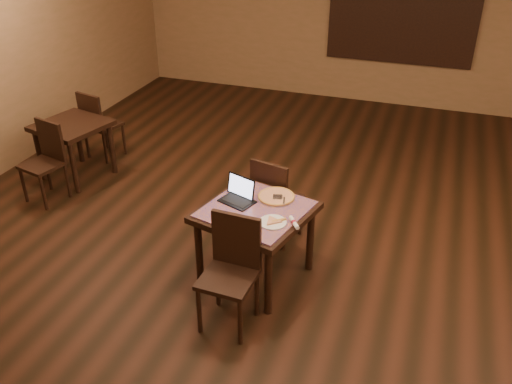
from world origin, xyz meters
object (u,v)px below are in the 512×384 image
at_px(laptop, 239,194).
at_px(pizza_pan, 276,198).
at_px(tiled_table, 256,218).
at_px(other_table_b_chair_near, 46,157).
at_px(other_table_b_chair_far, 98,122).
at_px(chair_main_near, 232,265).
at_px(chair_main_far, 274,196).
at_px(other_table_b, 73,133).

distance_m(laptop, pizza_pan, 0.35).
relative_size(tiled_table, other_table_b_chair_near, 1.17).
bearing_deg(other_table_b_chair_near, laptop, 1.70).
bearing_deg(other_table_b_chair_far, chair_main_near, 153.73).
xyz_separation_m(tiled_table, pizza_pan, (0.12, 0.24, 0.11)).
bearing_deg(chair_main_far, other_table_b, 1.83).
height_order(pizza_pan, other_table_b, pizza_pan).
distance_m(laptop, other_table_b, 2.87).
relative_size(tiled_table, chair_main_far, 1.16).
distance_m(tiled_table, chair_main_near, 0.62).
height_order(chair_main_near, laptop, chair_main_near).
bearing_deg(other_table_b, chair_main_near, -19.15).
xyz_separation_m(chair_main_near, other_table_b, (-2.85, 1.80, 0.05)).
bearing_deg(other_table_b_chair_near, chair_main_near, -10.58).
bearing_deg(pizza_pan, other_table_b, 162.30).
bearing_deg(other_table_b_chair_far, pizza_pan, 166.40).
bearing_deg(other_table_b, tiled_table, -9.51).
distance_m(laptop, other_table_b_chair_near, 2.69).
xyz_separation_m(chair_main_near, laptop, (-0.20, 0.71, 0.25)).
height_order(chair_main_near, other_table_b_chair_far, chair_main_near).
relative_size(tiled_table, chair_main_near, 1.12).
bearing_deg(other_table_b, chair_main_far, 1.75).
distance_m(tiled_table, pizza_pan, 0.29).
xyz_separation_m(chair_main_far, other_table_b_chair_far, (-2.84, 1.12, -0.01)).
relative_size(tiled_table, pizza_pan, 3.21).
xyz_separation_m(tiled_table, other_table_b, (-2.84, 1.19, -0.05)).
relative_size(pizza_pan, other_table_b_chair_far, 0.36).
relative_size(laptop, other_table_b_chair_near, 0.38).
bearing_deg(chair_main_near, tiled_table, 92.50).
xyz_separation_m(pizza_pan, other_table_b, (-2.96, 0.95, -0.16)).
relative_size(tiled_table, laptop, 3.08).
distance_m(tiled_table, other_table_b_chair_far, 3.35).
height_order(tiled_table, chair_main_near, chair_main_near).
bearing_deg(pizza_pan, other_table_b_chair_near, 172.46).
bearing_deg(other_table_b_chair_far, other_table_b, 105.08).
height_order(laptop, other_table_b_chair_far, laptop).
height_order(tiled_table, chair_main_far, chair_main_far).
bearing_deg(chair_main_far, other_table_b_chair_near, 12.96).
bearing_deg(laptop, other_table_b, 176.80).
bearing_deg(chair_main_near, other_table_b, 149.91).
height_order(chair_main_far, laptop, laptop).
relative_size(chair_main_near, other_table_b_chair_near, 1.05).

